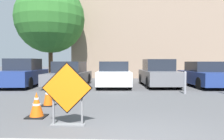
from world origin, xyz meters
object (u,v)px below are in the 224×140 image
parked_car_nearest (23,74)px  traffic_cone_second (48,94)px  traffic_cone_third (52,90)px  parked_car_third (114,75)px  traffic_cone_nearest (37,105)px  parked_car_fifth (205,75)px  parked_car_fourth (158,74)px  bollard_nearest (185,82)px  parked_car_second (70,75)px  traffic_cone_fourth (59,86)px  road_closed_sign (67,93)px

parked_car_nearest → traffic_cone_second: bearing=117.6°
traffic_cone_third → parked_car_third: (2.33, 4.13, 0.37)m
parked_car_third → traffic_cone_third: bearing=58.6°
traffic_cone_nearest → parked_car_fifth: parked_car_fifth is taller
parked_car_third → parked_car_fifth: parked_car_third is taller
traffic_cone_nearest → parked_car_fourth: bearing=59.2°
parked_car_nearest → bollard_nearest: bearing=159.4°
traffic_cone_second → bollard_nearest: (5.20, 2.82, 0.13)m
bollard_nearest → traffic_cone_third: bearing=-168.1°
traffic_cone_nearest → parked_car_third: (1.75, 7.22, 0.36)m
parked_car_third → bollard_nearest: size_ratio=4.45×
parked_car_second → traffic_cone_nearest: bearing=100.3°
parked_car_fourth → parked_car_fifth: (2.61, -0.16, -0.05)m
traffic_cone_second → traffic_cone_third: traffic_cone_second is taller
parked_car_second → parked_car_third: size_ratio=1.03×
traffic_cone_nearest → traffic_cone_third: 3.14m
parked_car_second → parked_car_third: 2.61m
traffic_cone_fourth → parked_car_third: 3.65m
road_closed_sign → parked_car_second: bearing=103.0°
parked_car_fourth → parked_car_fifth: parked_car_fourth is taller
traffic_cone_second → parked_car_second: size_ratio=0.18×
road_closed_sign → bollard_nearest: size_ratio=1.42×
traffic_cone_second → traffic_cone_fourth: traffic_cone_second is taller
traffic_cone_fourth → parked_car_third: (2.46, 2.67, 0.38)m
parked_car_nearest → bollard_nearest: (8.49, -2.58, -0.20)m
parked_car_nearest → parked_car_second: bearing=-175.4°
bollard_nearest → traffic_cone_nearest: bearing=-139.6°
parked_car_fourth → bollard_nearest: bearing=98.9°
parked_car_fifth → traffic_cone_fourth: bearing=14.9°
traffic_cone_second → parked_car_fourth: parked_car_fourth is taller
parked_car_fourth → traffic_cone_second: bearing=49.1°
parked_car_second → parked_car_nearest: bearing=11.9°
traffic_cone_nearest → parked_car_third: parked_car_third is taller
traffic_cone_third → parked_car_second: 4.17m
parked_car_second → traffic_cone_third: bearing=97.4°
traffic_cone_second → bollard_nearest: size_ratio=0.81×
road_closed_sign → traffic_cone_second: road_closed_sign is taller
parked_car_fifth → parked_car_third: bearing=-4.6°
road_closed_sign → traffic_cone_second: size_ratio=1.76×
parked_car_third → parked_car_fifth: (5.22, -0.06, -0.01)m
parked_car_fourth → parked_car_fifth: size_ratio=0.99×
parked_car_fifth → bollard_nearest: parked_car_fifth is taller
traffic_cone_nearest → parked_car_second: bearing=96.8°
traffic_cone_second → parked_car_second: parked_car_second is taller
parked_car_fourth → parked_car_second: bearing=-2.2°
traffic_cone_third → parked_car_fifth: parked_car_fifth is taller
traffic_cone_second → traffic_cone_third: size_ratio=1.31×
road_closed_sign → parked_car_second: 8.14m
traffic_cone_third → bollard_nearest: bearing=11.9°
parked_car_nearest → bollard_nearest: size_ratio=4.33×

